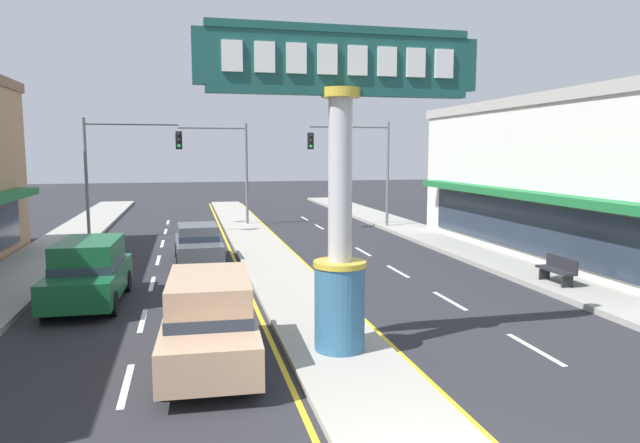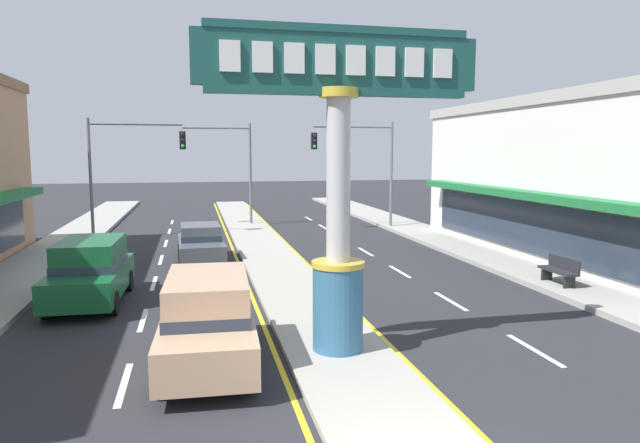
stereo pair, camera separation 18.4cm
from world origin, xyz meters
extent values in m
cube|color=#A39E93|center=(0.00, 18.00, 0.07)|extent=(2.36, 52.00, 0.14)
cube|color=#9E9B93|center=(-9.17, 16.00, 0.09)|extent=(2.77, 60.00, 0.18)
cube|color=#9E9B93|center=(9.17, 16.00, 0.09)|extent=(2.77, 60.00, 0.18)
cube|color=silver|center=(-4.48, 4.80, 0.00)|extent=(0.14, 2.20, 0.01)
cube|color=silver|center=(-4.48, 9.20, 0.00)|extent=(0.14, 2.20, 0.01)
cube|color=silver|center=(-4.48, 13.60, 0.00)|extent=(0.14, 2.20, 0.01)
cube|color=silver|center=(-4.48, 18.00, 0.00)|extent=(0.14, 2.20, 0.01)
cube|color=silver|center=(-4.48, 22.40, 0.00)|extent=(0.14, 2.20, 0.01)
cube|color=silver|center=(-4.48, 26.80, 0.00)|extent=(0.14, 2.20, 0.01)
cube|color=silver|center=(-4.48, 31.20, 0.00)|extent=(0.14, 2.20, 0.01)
cube|color=silver|center=(4.48, 4.80, 0.00)|extent=(0.14, 2.20, 0.01)
cube|color=silver|center=(4.48, 9.20, 0.00)|extent=(0.14, 2.20, 0.01)
cube|color=silver|center=(4.48, 13.60, 0.00)|extent=(0.14, 2.20, 0.01)
cube|color=silver|center=(4.48, 18.00, 0.00)|extent=(0.14, 2.20, 0.01)
cube|color=silver|center=(4.48, 22.40, 0.00)|extent=(0.14, 2.20, 0.01)
cube|color=silver|center=(4.48, 26.80, 0.00)|extent=(0.14, 2.20, 0.01)
cube|color=silver|center=(4.48, 31.20, 0.00)|extent=(0.14, 2.20, 0.01)
cube|color=yellow|center=(-1.36, 18.00, 0.00)|extent=(0.12, 52.00, 0.01)
cube|color=yellow|center=(1.36, 18.00, 0.00)|extent=(0.12, 52.00, 0.01)
cylinder|color=#33668C|center=(0.00, 5.46, 1.08)|extent=(1.12, 1.12, 1.87)
cylinder|color=gold|center=(0.00, 5.46, 2.07)|extent=(1.17, 1.17, 0.12)
cylinder|color=#B7B7BC|center=(0.00, 5.46, 3.93)|extent=(0.52, 0.52, 3.83)
cylinder|color=gold|center=(0.00, 5.46, 5.75)|extent=(0.83, 0.83, 0.20)
cube|color=#194C47|center=(0.00, 5.46, 6.40)|extent=(6.12, 0.24, 1.11)
cube|color=#194C47|center=(0.00, 5.46, 7.04)|extent=(5.63, 0.29, 0.16)
cube|color=#194C47|center=(0.00, 5.46, 5.77)|extent=(5.63, 0.29, 0.16)
cube|color=white|center=(-2.27, 5.31, 6.40)|extent=(0.42, 0.06, 0.61)
cube|color=white|center=(-1.62, 5.31, 6.40)|extent=(0.42, 0.06, 0.61)
cube|color=white|center=(-0.97, 5.31, 6.40)|extent=(0.42, 0.06, 0.61)
cube|color=white|center=(-0.32, 5.31, 6.40)|extent=(0.42, 0.06, 0.61)
cube|color=white|center=(0.32, 5.31, 6.40)|extent=(0.42, 0.06, 0.61)
cube|color=white|center=(0.97, 5.31, 6.40)|extent=(0.42, 0.06, 0.61)
cube|color=white|center=(1.62, 5.31, 6.40)|extent=(0.42, 0.06, 0.61)
cube|color=white|center=(2.27, 5.31, 6.40)|extent=(0.42, 0.06, 0.61)
cube|color=silver|center=(14.89, 14.30, 3.16)|extent=(9.75, 18.57, 6.32)
cube|color=#A8A49C|center=(14.89, 14.30, 6.54)|extent=(9.94, 18.94, 0.45)
cube|color=#1E7038|center=(9.57, 14.30, 2.84)|extent=(0.90, 15.78, 0.30)
cube|color=#283342|center=(9.98, 14.30, 1.50)|extent=(0.08, 15.23, 2.00)
cylinder|color=slate|center=(-8.18, 24.49, 3.10)|extent=(0.16, 0.16, 6.20)
cylinder|color=slate|center=(-5.87, 24.49, 5.90)|extent=(4.62, 0.12, 0.12)
cube|color=black|center=(-3.56, 24.33, 5.09)|extent=(0.32, 0.24, 0.92)
sphere|color=black|center=(-3.56, 24.19, 5.39)|extent=(0.17, 0.17, 0.17)
sphere|color=black|center=(-3.56, 24.19, 5.09)|extent=(0.17, 0.17, 0.17)
sphere|color=#19D83F|center=(-3.56, 24.19, 4.79)|extent=(0.17, 0.17, 0.17)
cylinder|color=slate|center=(8.18, 25.13, 3.10)|extent=(0.16, 0.16, 6.20)
cylinder|color=slate|center=(5.87, 25.13, 5.90)|extent=(4.62, 0.12, 0.12)
cube|color=black|center=(3.56, 24.97, 5.09)|extent=(0.32, 0.24, 0.92)
sphere|color=black|center=(3.56, 24.83, 5.39)|extent=(0.17, 0.17, 0.17)
sphere|color=black|center=(3.56, 24.83, 5.09)|extent=(0.17, 0.17, 0.17)
sphere|color=#19D83F|center=(3.56, 24.83, 4.79)|extent=(0.17, 0.17, 0.17)
cylinder|color=slate|center=(0.32, 28.36, 3.10)|extent=(0.16, 0.16, 6.20)
cylinder|color=slate|center=(-1.66, 28.36, 5.90)|extent=(3.96, 0.12, 0.12)
cube|color=black|center=(-3.64, 28.20, 5.09)|extent=(0.32, 0.24, 0.92)
sphere|color=black|center=(-3.64, 28.06, 5.39)|extent=(0.17, 0.17, 0.17)
sphere|color=black|center=(-3.64, 28.06, 5.09)|extent=(0.17, 0.17, 0.17)
sphere|color=#19D83F|center=(-3.64, 28.06, 4.79)|extent=(0.17, 0.17, 0.17)
cube|color=#4C5156|center=(-2.83, 17.20, 0.60)|extent=(1.90, 4.36, 0.66)
cube|color=#4C5156|center=(-2.83, 17.37, 1.23)|extent=(1.62, 2.20, 0.60)
cube|color=#283342|center=(-2.83, 17.37, 1.05)|extent=(1.66, 2.22, 0.24)
cylinder|color=black|center=(-1.97, 15.89, 0.31)|extent=(0.24, 0.63, 0.62)
cylinder|color=black|center=(-3.59, 15.84, 0.31)|extent=(0.24, 0.63, 0.62)
cylinder|color=black|center=(-2.06, 18.56, 0.31)|extent=(0.24, 0.63, 0.62)
cylinder|color=black|center=(-3.68, 18.50, 0.31)|extent=(0.24, 0.63, 0.62)
cube|color=tan|center=(-2.83, 5.48, 0.70)|extent=(2.09, 4.68, 0.80)
cube|color=tan|center=(-2.82, 5.66, 1.50)|extent=(1.79, 2.92, 0.80)
cube|color=#283342|center=(-2.82, 5.66, 1.22)|extent=(1.83, 2.95, 0.24)
cylinder|color=black|center=(-2.02, 4.02, 0.34)|extent=(0.25, 0.69, 0.68)
cylinder|color=black|center=(-3.76, 4.09, 0.34)|extent=(0.25, 0.69, 0.68)
cylinder|color=black|center=(-1.90, 6.87, 0.34)|extent=(0.25, 0.69, 0.68)
cylinder|color=black|center=(-3.64, 6.94, 0.34)|extent=(0.25, 0.69, 0.68)
cube|color=#14562D|center=(-6.13, 11.29, 0.70)|extent=(2.05, 4.66, 0.80)
cube|color=#14562D|center=(-6.12, 11.47, 1.50)|extent=(1.76, 2.91, 0.80)
cube|color=#283342|center=(-6.12, 11.47, 1.22)|extent=(1.80, 2.94, 0.24)
cylinder|color=black|center=(-5.30, 9.83, 0.34)|extent=(0.24, 0.69, 0.68)
cylinder|color=black|center=(-7.05, 9.89, 0.34)|extent=(0.24, 0.69, 0.68)
cylinder|color=black|center=(-5.21, 12.68, 0.34)|extent=(0.24, 0.69, 0.68)
cylinder|color=black|center=(-6.96, 12.74, 0.34)|extent=(0.24, 0.69, 0.68)
cube|color=#232328|center=(8.58, 9.85, 0.62)|extent=(0.48, 1.60, 0.08)
cube|color=#232328|center=(8.79, 9.85, 0.86)|extent=(0.06, 1.60, 0.40)
cube|color=black|center=(8.58, 9.25, 0.36)|extent=(0.38, 0.08, 0.36)
cube|color=black|center=(8.58, 10.45, 0.36)|extent=(0.38, 0.08, 0.36)
camera|label=1|loc=(-3.21, -6.42, 4.52)|focal=32.08mm
camera|label=2|loc=(-3.04, -6.46, 4.52)|focal=32.08mm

